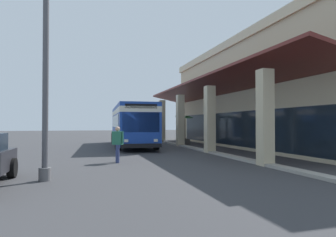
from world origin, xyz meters
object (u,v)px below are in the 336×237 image
(potted_palm, at_px, (185,135))
(pedestrian, at_px, (118,142))
(transit_bus, at_px, (132,123))
(lot_light_pole, at_px, (46,59))

(potted_palm, bearing_deg, pedestrian, -33.93)
(transit_bus, distance_m, potted_palm, 4.84)
(lot_light_pole, bearing_deg, potted_palm, 145.54)
(transit_bus, height_order, potted_palm, transit_bus)
(transit_bus, xyz_separation_m, potted_palm, (-0.70, 4.67, -1.08))
(pedestrian, height_order, lot_light_pole, lot_light_pole)
(transit_bus, height_order, lot_light_pole, lot_light_pole)
(transit_bus, height_order, pedestrian, transit_bus)
(transit_bus, xyz_separation_m, lot_light_pole, (13.03, -4.75, 1.93))
(pedestrian, xyz_separation_m, lot_light_pole, (3.63, -2.63, 2.88))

